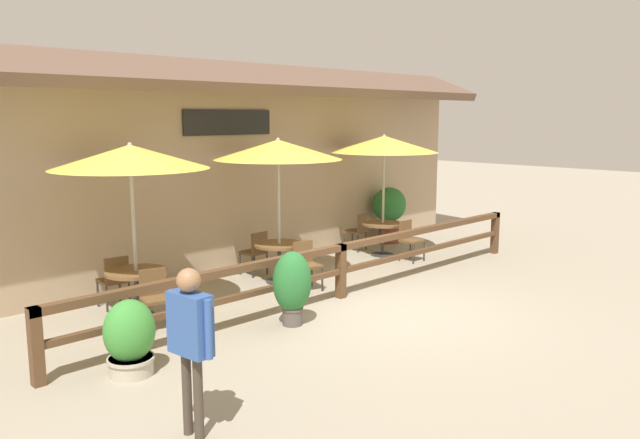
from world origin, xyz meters
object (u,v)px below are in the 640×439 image
object	(u,v)px
chair_far_streetside	(410,238)
potted_plant_corner_fern	(292,285)
chair_near_streetside	(156,295)
potted_plant_broad_leaf	(389,210)
chair_middle_streetside	(306,263)
dining_table_near	(136,280)
chair_near_wallside	(114,279)
chair_middle_wallside	(255,250)
patio_umbrella_far	(384,144)
dining_table_far	(383,229)
pedestrian	(190,330)
potted_plant_tall_tropical	(130,338)
patio_umbrella_middle	(278,150)
chair_far_wallside	(357,230)
dining_table_middle	(279,251)
patio_umbrella_near	(130,157)

from	to	relation	value
chair_far_streetside	potted_plant_corner_fern	xyz separation A→B (m)	(-4.68, -1.39, 0.13)
chair_near_streetside	potted_plant_broad_leaf	world-z (taller)	potted_plant_broad_leaf
chair_near_streetside	chair_middle_streetside	bearing A→B (deg)	12.00
potted_plant_broad_leaf	dining_table_near	bearing A→B (deg)	-172.45
chair_near_wallside	chair_middle_wallside	bearing A→B (deg)	-174.43
patio_umbrella_far	dining_table_far	distance (m)	1.91
chair_near_streetside	potted_plant_corner_fern	world-z (taller)	potted_plant_corner_fern
chair_near_streetside	patio_umbrella_far	size ratio (longest dim) A/B	0.32
chair_near_wallside	pedestrian	world-z (taller)	pedestrian
chair_near_streetside	potted_plant_corner_fern	xyz separation A→B (m)	(1.53, -1.33, 0.13)
potted_plant_tall_tropical	potted_plant_broad_leaf	distance (m)	9.06
patio_umbrella_middle	dining_table_far	distance (m)	3.71
patio_umbrella_far	dining_table_far	world-z (taller)	patio_umbrella_far
patio_umbrella_middle	chair_middle_wallside	world-z (taller)	patio_umbrella_middle
chair_near_wallside	potted_plant_tall_tropical	world-z (taller)	potted_plant_tall_tropical
chair_far_wallside	chair_far_streetside	bearing A→B (deg)	79.70
potted_plant_tall_tropical	pedestrian	world-z (taller)	pedestrian
dining_table_middle	patio_umbrella_near	bearing A→B (deg)	-179.53
chair_middle_streetside	potted_plant_tall_tropical	distance (m)	4.33
chair_far_wallside	potted_plant_broad_leaf	bearing A→B (deg)	172.34
chair_middle_wallside	dining_table_middle	bearing A→B (deg)	86.68
chair_middle_streetside	chair_far_wallside	xyz separation A→B (m)	(3.15, 1.60, 0.00)
dining_table_far	potted_plant_tall_tropical	xyz separation A→B (m)	(-7.31, -2.13, -0.13)
chair_middle_wallside	pedestrian	size ratio (longest dim) A/B	0.51
dining_table_near	patio_umbrella_middle	world-z (taller)	patio_umbrella_middle
chair_middle_streetside	dining_table_far	size ratio (longest dim) A/B	0.93
dining_table_middle	patio_umbrella_far	distance (m)	3.71
chair_middle_streetside	potted_plant_tall_tropical	world-z (taller)	potted_plant_tall_tropical
potted_plant_corner_fern	chair_far_wallside	bearing A→B (deg)	31.88
patio_umbrella_far	chair_far_streetside	bearing A→B (deg)	-88.78
patio_umbrella_near	patio_umbrella_middle	world-z (taller)	same
chair_middle_wallside	potted_plant_corner_fern	world-z (taller)	potted_plant_corner_fern
patio_umbrella_far	chair_far_wallside	size ratio (longest dim) A/B	3.12
patio_umbrella_near	chair_near_streetside	distance (m)	2.12
chair_near_wallside	chair_middle_wallside	size ratio (longest dim) A/B	1.00
chair_near_streetside	patio_umbrella_far	bearing A→B (deg)	20.16
dining_table_near	dining_table_far	size ratio (longest dim) A/B	1.00
dining_table_middle	chair_far_wallside	world-z (taller)	chair_far_wallside
chair_middle_wallside	chair_middle_streetside	bearing A→B (deg)	87.35
chair_middle_streetside	dining_table_far	xyz separation A→B (m)	(3.17, 0.85, 0.10)
chair_near_wallside	patio_umbrella_middle	bearing A→B (deg)	171.80
chair_near_streetside	chair_near_wallside	xyz separation A→B (m)	(0.01, 1.34, 0.00)
chair_near_wallside	dining_table_far	size ratio (longest dim) A/B	0.93
dining_table_near	potted_plant_tall_tropical	bearing A→B (deg)	-120.24
dining_table_near	patio_umbrella_far	bearing A→B (deg)	1.31
chair_far_wallside	dining_table_far	bearing A→B (deg)	79.76
chair_middle_wallside	potted_plant_corner_fern	size ratio (longest dim) A/B	0.77
chair_far_streetside	pedestrian	bearing A→B (deg)	-156.86
patio_umbrella_middle	potted_plant_corner_fern	distance (m)	3.14
dining_table_near	chair_middle_wallside	xyz separation A→B (m)	(2.97, 0.76, -0.10)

